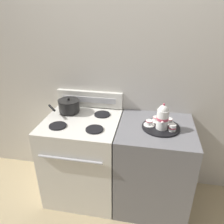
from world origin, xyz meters
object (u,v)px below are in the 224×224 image
serving_tray (161,127)px  teapot (163,117)px  teacup_left (156,119)px  creamer_jug (172,128)px  stove (84,158)px  teacup_right (169,121)px  teacup_front (149,123)px  saucepan (69,106)px

serving_tray → teapot: bearing=-81.8°
teacup_left → creamer_jug: 0.20m
stove → teacup_left: 0.86m
serving_tray → teacup_right: bearing=48.2°
teacup_left → teacup_front: 0.11m
saucepan → serving_tray: size_ratio=0.87×
saucepan → creamer_jug: 1.04m
stove → teacup_right: (0.82, 0.07, 0.48)m
teacup_right → creamer_jug: (0.02, -0.13, 0.01)m
saucepan → teapot: bearing=-11.3°
serving_tray → teacup_left: (-0.04, 0.09, 0.03)m
teacup_left → teapot: bearing=-68.1°
teacup_front → creamer_jug: size_ratio=1.58×
stove → saucepan: size_ratio=3.05×
teapot → teacup_left: (-0.05, 0.12, -0.09)m
serving_tray → creamer_jug: (0.09, -0.06, 0.04)m
stove → teacup_front: bearing=-0.3°
stove → saucepan: (-0.17, 0.15, 0.52)m
saucepan → teapot: teapot is taller
teapot → teacup_right: bearing=58.5°
teacup_left → creamer_jug: bearing=-46.7°
creamer_jug → stove: bearing=175.8°
teacup_right → saucepan: bearing=175.5°
stove → teacup_left: bearing=6.8°
serving_tray → teapot: (0.00, -0.03, 0.12)m
teacup_right → stove: bearing=-175.0°
teacup_left → teacup_front: size_ratio=1.00×
saucepan → teacup_front: size_ratio=2.94×
teacup_left → teacup_right: (0.11, -0.01, 0.00)m
teacup_front → stove: bearing=179.7°
teacup_left → creamer_jug: (0.14, -0.15, 0.01)m
creamer_jug → teacup_right: bearing=100.1°
stove → teacup_right: bearing=5.0°
serving_tray → teapot: 0.12m
stove → teacup_front: teacup_front is taller
stove → teacup_right: 0.95m
teacup_left → teacup_right: 0.11m
teacup_right → creamer_jug: bearing=-79.9°
teacup_right → teacup_front: 0.19m
teacup_front → creamer_jug: bearing=-16.3°
teapot → teacup_left: bearing=111.9°
serving_tray → teacup_front: bearing=178.5°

